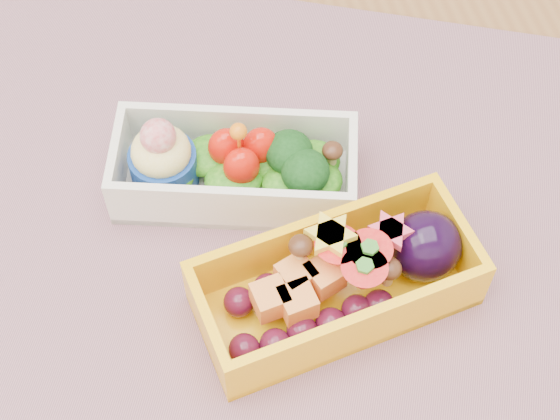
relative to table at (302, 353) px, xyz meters
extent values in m
cube|color=brown|center=(0.00, 0.00, 0.08)|extent=(1.20, 0.80, 0.04)
cube|color=#90636B|center=(-0.02, 0.03, 0.10)|extent=(0.72, 0.65, 0.00)
cube|color=silver|center=(-0.03, 0.09, 0.12)|extent=(0.17, 0.11, 0.04)
ellipsoid|color=#5AAB23|center=(-0.03, 0.09, 0.12)|extent=(0.16, 0.10, 0.02)
cylinder|color=navy|center=(-0.07, 0.10, 0.12)|extent=(0.04, 0.04, 0.03)
sphere|color=red|center=(-0.07, 0.10, 0.16)|extent=(0.02, 0.02, 0.02)
ellipsoid|color=red|center=(-0.03, 0.09, 0.14)|extent=(0.02, 0.02, 0.03)
ellipsoid|color=red|center=(-0.02, 0.08, 0.14)|extent=(0.02, 0.02, 0.03)
ellipsoid|color=red|center=(-0.01, 0.09, 0.14)|extent=(0.02, 0.02, 0.03)
sphere|color=orange|center=(-0.02, 0.09, 0.16)|extent=(0.01, 0.01, 0.01)
ellipsoid|color=black|center=(0.01, 0.08, 0.14)|extent=(0.03, 0.03, 0.03)
ellipsoid|color=black|center=(0.01, 0.06, 0.14)|extent=(0.03, 0.03, 0.03)
ellipsoid|color=#3F2111|center=(0.03, 0.07, 0.14)|extent=(0.01, 0.01, 0.01)
cube|color=#FFB50D|center=(0.01, -0.01, 0.12)|extent=(0.18, 0.10, 0.04)
ellipsoid|color=#470D23|center=(-0.02, -0.02, 0.12)|extent=(0.10, 0.06, 0.02)
cube|color=orange|center=(-0.01, -0.01, 0.13)|extent=(0.05, 0.04, 0.02)
cone|color=red|center=(0.02, 0.00, 0.14)|extent=(0.03, 0.03, 0.03)
cone|color=red|center=(0.03, -0.01, 0.14)|extent=(0.03, 0.03, 0.03)
cone|color=red|center=(0.03, -0.02, 0.14)|extent=(0.03, 0.03, 0.03)
cylinder|color=yellow|center=(0.01, 0.00, 0.16)|extent=(0.03, 0.03, 0.01)
cylinder|color=#E53F5B|center=(0.05, 0.00, 0.15)|extent=(0.03, 0.03, 0.01)
ellipsoid|color=#3F2111|center=(0.00, 0.00, 0.14)|extent=(0.01, 0.01, 0.01)
ellipsoid|color=#3F2111|center=(0.04, -0.02, 0.14)|extent=(0.01, 0.01, 0.01)
ellipsoid|color=black|center=(0.07, 0.00, 0.13)|extent=(0.05, 0.04, 0.05)
camera|label=1|loc=(-0.07, -0.25, 0.60)|focal=56.90mm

